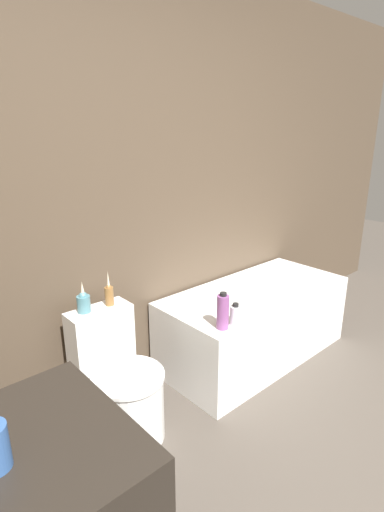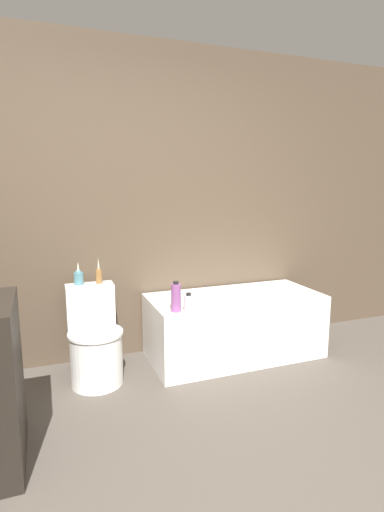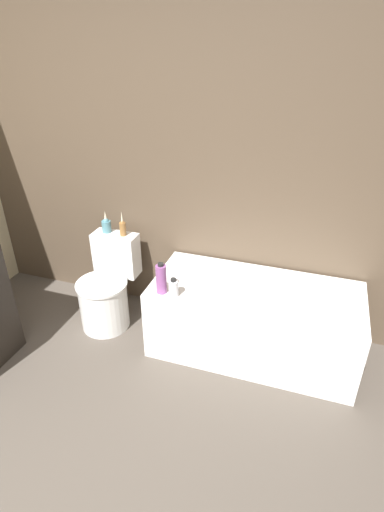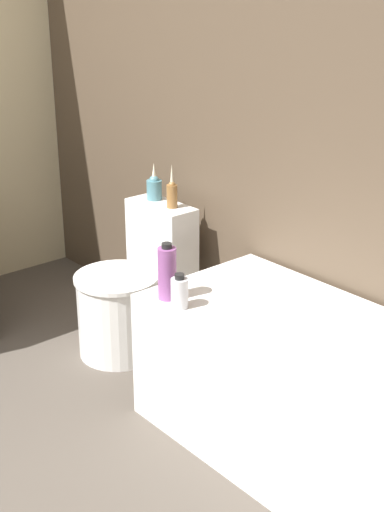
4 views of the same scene
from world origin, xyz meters
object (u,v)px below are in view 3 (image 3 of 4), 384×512
Objects in this scene: bathtub at (253,319)px; shampoo_bottle_tall at (161,279)px; vase_silver at (123,227)px; vase_gold at (106,225)px; shampoo_bottle_short at (174,288)px; toilet at (107,291)px.

shampoo_bottle_tall is (-0.61, -0.24, 0.37)m from bathtub.
vase_gold is at bearing 174.54° from vase_silver.
shampoo_bottle_tall reaches higher than bathtub.
shampoo_bottle_tall is at bearing -34.26° from vase_gold.
vase_silver is 0.75m from shampoo_bottle_short.
vase_silver is at bearing 170.54° from bathtub.
bathtub is 7.07× the size of vase_silver.
toilet reaches higher than shampoo_bottle_short.
toilet is 0.52m from vase_gold.
shampoo_bottle_tall is (0.57, -0.22, 0.36)m from toilet.
toilet is 0.71m from shampoo_bottle_tall.
shampoo_bottle_short is (0.59, -0.44, -0.16)m from vase_silver.
vase_silver is 0.90× the size of shampoo_bottle_tall.
shampoo_bottle_tall is (0.65, -0.44, -0.11)m from vase_gold.
vase_silver reaches higher than bathtub.
toilet is 3.05× the size of shampoo_bottle_tall.
toilet is 3.87× the size of vase_gold.
shampoo_bottle_short reaches higher than bathtub.
shampoo_bottle_short is (-0.51, -0.26, 0.33)m from bathtub.
vase_gold reaches higher than bathtub.
vase_silver is (-1.10, 0.18, 0.49)m from bathtub.
bathtub is 10.68× the size of shampoo_bottle_short.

